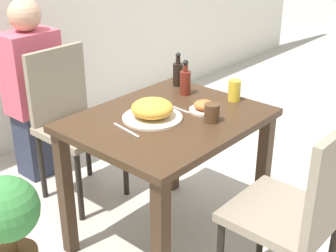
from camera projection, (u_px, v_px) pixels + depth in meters
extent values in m
plane|color=#B7B2A8|center=(168.00, 238.00, 2.57)|extent=(16.00, 16.00, 0.00)
cube|color=#3D2819|center=(168.00, 120.00, 2.27)|extent=(0.92, 0.74, 0.04)
cube|color=#3D2819|center=(161.00, 250.00, 1.95)|extent=(0.06, 0.06, 0.69)
cube|color=#3D2819|center=(263.00, 174.00, 2.51)|extent=(0.06, 0.06, 0.69)
cube|color=#3D2819|center=(66.00, 194.00, 2.33)|extent=(0.06, 0.06, 0.69)
cube|color=#3D2819|center=(173.00, 140.00, 2.89)|extent=(0.06, 0.06, 0.69)
cube|color=gray|center=(281.00, 214.00, 1.99)|extent=(0.42, 0.42, 0.04)
cube|color=gray|center=(333.00, 181.00, 1.78)|extent=(0.40, 0.04, 0.44)
cylinder|color=black|center=(262.00, 224.00, 2.32)|extent=(0.03, 0.03, 0.44)
cube|color=gray|center=(81.00, 130.00, 2.77)|extent=(0.42, 0.42, 0.04)
cube|color=gray|center=(57.00, 84.00, 2.78)|extent=(0.40, 0.04, 0.44)
cylinder|color=black|center=(79.00, 187.00, 2.63)|extent=(0.03, 0.03, 0.44)
cylinder|color=black|center=(125.00, 164.00, 2.88)|extent=(0.03, 0.03, 0.44)
cylinder|color=black|center=(42.00, 166.00, 2.85)|extent=(0.03, 0.03, 0.44)
cylinder|color=black|center=(88.00, 146.00, 3.10)|extent=(0.03, 0.03, 0.44)
cylinder|color=beige|center=(152.00, 118.00, 2.24)|extent=(0.29, 0.29, 0.01)
ellipsoid|color=gold|center=(152.00, 108.00, 2.22)|extent=(0.20, 0.20, 0.09)
cylinder|color=beige|center=(204.00, 110.00, 2.32)|extent=(0.15, 0.15, 0.01)
ellipsoid|color=#CC6633|center=(204.00, 105.00, 2.31)|extent=(0.10, 0.10, 0.04)
cylinder|color=#4C331E|center=(212.00, 113.00, 2.19)|extent=(0.07, 0.07, 0.09)
cylinder|color=gold|center=(234.00, 90.00, 2.44)|extent=(0.07, 0.07, 0.11)
cylinder|color=black|center=(178.00, 75.00, 2.65)|extent=(0.06, 0.06, 0.13)
cylinder|color=black|center=(178.00, 61.00, 2.61)|extent=(0.03, 0.03, 0.04)
sphere|color=black|center=(178.00, 55.00, 2.60)|extent=(0.03, 0.03, 0.03)
cylinder|color=maroon|center=(185.00, 83.00, 2.52)|extent=(0.06, 0.06, 0.13)
cylinder|color=maroon|center=(186.00, 68.00, 2.48)|extent=(0.03, 0.03, 0.04)
sphere|color=black|center=(186.00, 62.00, 2.47)|extent=(0.03, 0.03, 0.03)
cube|color=silver|center=(126.00, 130.00, 2.12)|extent=(0.04, 0.19, 0.00)
cube|color=silver|center=(176.00, 108.00, 2.36)|extent=(0.02, 0.18, 0.00)
cylinder|color=brown|center=(12.00, 244.00, 2.07)|extent=(0.04, 0.04, 0.09)
sphere|color=#387F3D|center=(6.00, 209.00, 1.99)|extent=(0.29, 0.29, 0.29)
cube|color=#2D3347|center=(40.00, 141.00, 3.15)|extent=(0.28, 0.20, 0.45)
cube|color=#DB566B|center=(32.00, 72.00, 2.95)|extent=(0.34, 0.22, 0.52)
sphere|color=tan|center=(24.00, 15.00, 2.80)|extent=(0.20, 0.20, 0.20)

